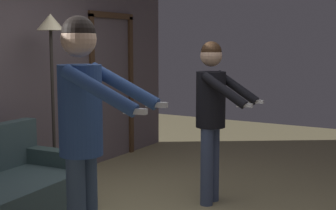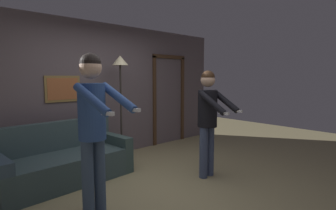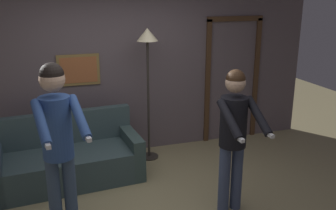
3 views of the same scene
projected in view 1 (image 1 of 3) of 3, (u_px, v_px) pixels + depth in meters
name	position (u px, v px, depth m)	size (l,w,h in m)	color
back_wall_assembly	(2.00, 76.00, 5.01)	(6.40, 0.10, 2.60)	#64575D
torchiere_lamp	(51.00, 48.00, 5.07)	(0.30, 0.30, 1.97)	#332D28
person_standing_left	(83.00, 120.00, 3.19)	(0.51, 0.74, 1.83)	#3B506F
person_standing_right	(212.00, 107.00, 4.74)	(0.44, 0.65, 1.67)	#425074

